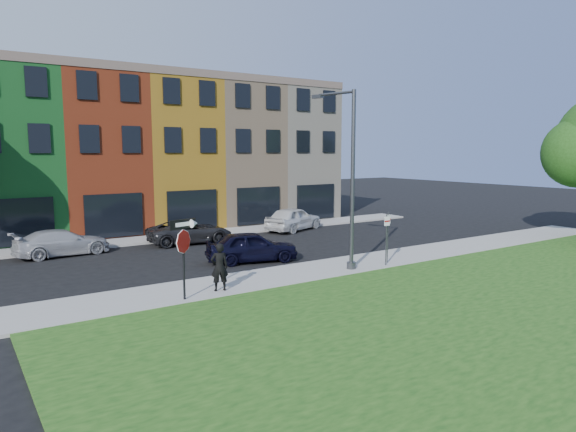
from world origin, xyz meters
TOP-DOWN VIEW (x-y plane):
  - ground at (0.00, 0.00)m, footprint 120.00×120.00m
  - sidewalk_near at (2.00, 3.00)m, footprint 40.00×3.00m
  - sidewalk_far at (-3.00, 15.00)m, footprint 40.00×2.40m
  - rowhouse_block at (-2.50, 21.18)m, footprint 30.00×10.12m
  - stop_sign at (-6.49, 1.88)m, footprint 1.03×0.26m
  - man at (-4.94, 2.23)m, footprint 0.89×0.78m
  - sedan_near at (-1.15, 6.42)m, footprint 4.02×5.30m
  - parked_car_silver at (-8.48, 13.10)m, footprint 2.81×5.03m
  - parked_car_dark at (-1.63, 12.80)m, footprint 2.81×5.12m
  - parked_car_white at (6.04, 13.36)m, footprint 5.15×6.02m
  - street_lamp at (1.50, 2.44)m, footprint 0.74×2.56m
  - parking_sign_a at (3.33, 1.89)m, footprint 0.32×0.08m
  - parking_sign_b at (3.80, 2.27)m, footprint 0.31×0.12m

SIDE VIEW (x-z plane):
  - ground at x=0.00m, z-range 0.00..0.00m
  - sidewalk_near at x=2.00m, z-range 0.00..0.12m
  - sidewalk_far at x=-3.00m, z-range 0.00..0.12m
  - parked_car_dark at x=-1.63m, z-range 0.00..1.35m
  - parked_car_silver at x=-8.48m, z-range 0.00..1.35m
  - sedan_near at x=-1.15m, z-range 0.00..1.50m
  - parked_car_white at x=6.04m, z-range 0.00..1.60m
  - man at x=-4.94m, z-range 0.12..1.93m
  - parking_sign_a at x=3.33m, z-range 0.40..2.77m
  - parking_sign_b at x=3.80m, z-range 0.40..2.77m
  - stop_sign at x=-6.49m, z-range 0.73..3.59m
  - street_lamp at x=1.50m, z-range 0.15..7.97m
  - rowhouse_block at x=-2.50m, z-range -0.01..9.99m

